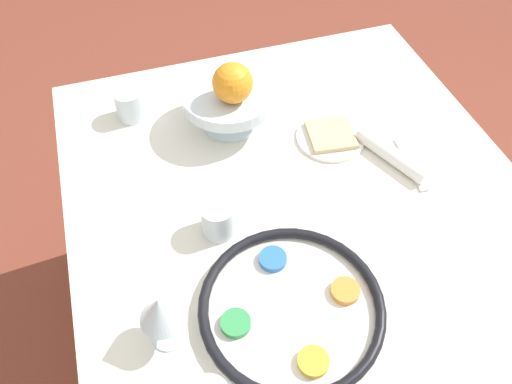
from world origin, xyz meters
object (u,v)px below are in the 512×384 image
object	(u,v)px
cup_near	(218,218)
cup_far	(130,104)
napkin_roll	(392,155)
seder_plate	(292,307)
wine_glass	(161,310)
fruit_stand	(229,99)
orange_fruit	(233,83)
bread_plate	(331,136)

from	to	relation	value
cup_near	cup_far	xyz separation A→B (m)	(0.40, 0.12, 0.00)
napkin_roll	cup_far	distance (m)	0.64
seder_plate	wine_glass	world-z (taller)	wine_glass
wine_glass	fruit_stand	distance (m)	0.56
fruit_stand	orange_fruit	xyz separation A→B (m)	(-0.03, -0.00, 0.07)
bread_plate	cup_near	xyz separation A→B (m)	(-0.18, 0.32, 0.03)
bread_plate	wine_glass	bearing A→B (deg)	128.46
cup_near	cup_far	world-z (taller)	same
fruit_stand	napkin_roll	xyz separation A→B (m)	(-0.23, -0.32, -0.06)
seder_plate	orange_fruit	xyz separation A→B (m)	(0.49, -0.03, 0.13)
wine_glass	napkin_roll	xyz separation A→B (m)	(0.27, -0.57, -0.08)
seder_plate	wine_glass	xyz separation A→B (m)	(0.02, 0.22, 0.09)
fruit_stand	seder_plate	bearing A→B (deg)	176.85
wine_glass	orange_fruit	world-z (taller)	orange_fruit
bread_plate	cup_far	size ratio (longest dim) A/B	2.14
bread_plate	orange_fruit	bearing A→B (deg)	66.58
orange_fruit	bread_plate	world-z (taller)	orange_fruit
seder_plate	fruit_stand	world-z (taller)	fruit_stand
wine_glass	napkin_roll	bearing A→B (deg)	-65.22
orange_fruit	wine_glass	bearing A→B (deg)	151.16
wine_glass	napkin_roll	distance (m)	0.64
orange_fruit	napkin_roll	bearing A→B (deg)	-122.25
wine_glass	orange_fruit	xyz separation A→B (m)	(0.47, -0.26, 0.05)
napkin_roll	fruit_stand	bearing A→B (deg)	54.33
orange_fruit	napkin_roll	xyz separation A→B (m)	(-0.20, -0.32, -0.13)
seder_plate	wine_glass	bearing A→B (deg)	84.61
seder_plate	cup_far	size ratio (longest dim) A/B	4.41
seder_plate	fruit_stand	xyz separation A→B (m)	(0.52, -0.03, 0.06)
seder_plate	wine_glass	size ratio (longest dim) A/B	2.51
fruit_stand	bread_plate	world-z (taller)	fruit_stand
seder_plate	cup_near	size ratio (longest dim) A/B	4.41
seder_plate	bread_plate	distance (m)	0.46
fruit_stand	bread_plate	distance (m)	0.26
seder_plate	cup_far	bearing A→B (deg)	17.64
fruit_stand	napkin_roll	world-z (taller)	fruit_stand
napkin_roll	cup_near	world-z (taller)	cup_near
orange_fruit	cup_far	distance (m)	0.29
bread_plate	napkin_roll	world-z (taller)	napkin_roll
seder_plate	cup_near	bearing A→B (deg)	19.92
seder_plate	wine_glass	distance (m)	0.24
cup_far	napkin_roll	bearing A→B (deg)	-121.31
wine_glass	cup_far	size ratio (longest dim) A/B	1.76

